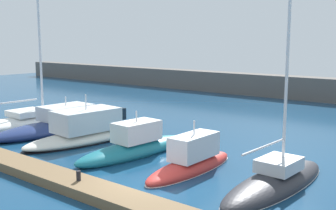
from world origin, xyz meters
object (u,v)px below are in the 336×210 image
(motorboat_ivory_third, at_px, (92,130))
(motorboat_red_fifth, at_px, (192,161))
(dock_bollard, at_px, (79,176))
(motorboat_teal_fourth, at_px, (136,146))
(motorboat_navy_second, at_px, (57,125))
(sailboat_white_nearest, at_px, (29,120))
(sailboat_charcoal_sixth, at_px, (276,181))

(motorboat_ivory_third, distance_m, motorboat_red_fifth, 8.94)
(dock_bollard, bearing_deg, motorboat_teal_fourth, 109.87)
(motorboat_navy_second, height_order, motorboat_teal_fourth, motorboat_teal_fourth)
(dock_bollard, bearing_deg, sailboat_white_nearest, 154.70)
(motorboat_teal_fourth, height_order, dock_bollard, motorboat_teal_fourth)
(motorboat_navy_second, xyz_separation_m, dock_bollard, (10.51, -6.54, 0.14))
(motorboat_ivory_third, height_order, motorboat_red_fifth, motorboat_ivory_third)
(motorboat_ivory_third, bearing_deg, sailboat_white_nearest, 92.52)
(sailboat_white_nearest, distance_m, motorboat_teal_fourth, 12.58)
(dock_bollard, bearing_deg, sailboat_charcoal_sixth, 42.36)
(motorboat_ivory_third, xyz_separation_m, dock_bollard, (6.77, -6.55, 0.05))
(sailboat_white_nearest, relative_size, sailboat_charcoal_sixth, 1.36)
(motorboat_ivory_third, bearing_deg, sailboat_charcoal_sixth, -87.72)
(motorboat_teal_fourth, relative_size, sailboat_charcoal_sixth, 0.53)
(motorboat_navy_second, bearing_deg, motorboat_red_fifth, -92.55)
(sailboat_white_nearest, relative_size, motorboat_red_fifth, 3.22)
(motorboat_navy_second, bearing_deg, sailboat_charcoal_sixth, -89.92)
(sailboat_white_nearest, height_order, motorboat_red_fifth, sailboat_white_nearest)
(motorboat_ivory_third, relative_size, motorboat_teal_fourth, 1.23)
(motorboat_navy_second, distance_m, motorboat_ivory_third, 3.74)
(sailboat_white_nearest, distance_m, motorboat_red_fifth, 16.79)
(sailboat_white_nearest, distance_m, motorboat_navy_second, 4.14)
(motorboat_teal_fourth, height_order, sailboat_charcoal_sixth, sailboat_charcoal_sixth)
(sailboat_white_nearest, bearing_deg, motorboat_teal_fourth, -93.87)
(sailboat_white_nearest, xyz_separation_m, motorboat_navy_second, (4.12, -0.38, 0.20))
(motorboat_red_fifth, xyz_separation_m, dock_bollard, (-2.10, -5.47, 0.22))
(motorboat_teal_fourth, xyz_separation_m, dock_bollard, (2.10, -5.80, 0.17))
(motorboat_ivory_third, bearing_deg, motorboat_navy_second, 95.40)
(motorboat_red_fifth, relative_size, sailboat_charcoal_sixth, 0.42)
(motorboat_ivory_third, distance_m, motorboat_teal_fourth, 4.73)
(motorboat_ivory_third, height_order, motorboat_teal_fourth, motorboat_ivory_third)
(motorboat_teal_fourth, xyz_separation_m, motorboat_red_fifth, (4.20, -0.33, -0.05))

